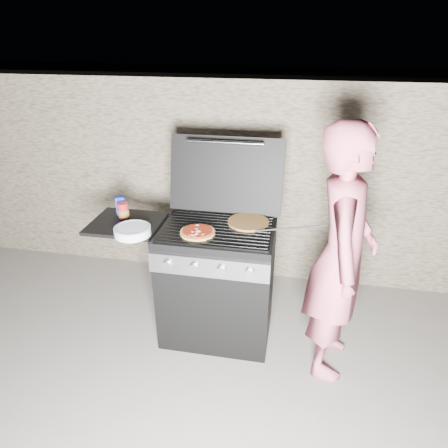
% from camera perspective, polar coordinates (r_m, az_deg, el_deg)
% --- Properties ---
extents(ground, '(50.00, 50.00, 0.00)m').
position_cam_1_polar(ground, '(3.28, -0.89, -14.99)').
color(ground, slate).
extents(stone_wall, '(8.00, 0.35, 1.80)m').
position_cam_1_polar(stone_wall, '(3.72, 2.25, 6.41)').
color(stone_wall, '#7B6E58').
rests_on(stone_wall, ground).
extents(gas_grill, '(1.34, 0.79, 0.91)m').
position_cam_1_polar(gas_grill, '(3.05, -5.60, -7.89)').
color(gas_grill, black).
rests_on(gas_grill, ground).
extents(pizza_topped, '(0.27, 0.27, 0.03)m').
position_cam_1_polar(pizza_topped, '(2.70, -3.80, -1.10)').
color(pizza_topped, tan).
rests_on(pizza_topped, gas_grill).
extents(pizza_plain, '(0.31, 0.31, 0.02)m').
position_cam_1_polar(pizza_plain, '(2.84, 3.48, 0.29)').
color(pizza_plain, '#BA8340').
rests_on(pizza_plain, gas_grill).
extents(sauce_jar, '(0.08, 0.08, 0.12)m').
position_cam_1_polar(sauce_jar, '(3.00, -14.18, 1.88)').
color(sauce_jar, maroon).
rests_on(sauce_jar, gas_grill).
extents(blue_carton, '(0.07, 0.06, 0.14)m').
position_cam_1_polar(blue_carton, '(3.07, -14.59, 2.57)').
color(blue_carton, '#0D1B90').
rests_on(blue_carton, gas_grill).
extents(plate_stack, '(0.30, 0.30, 0.06)m').
position_cam_1_polar(plate_stack, '(2.76, -12.94, -0.97)').
color(plate_stack, silver).
rests_on(plate_stack, gas_grill).
extents(person, '(0.48, 0.67, 1.72)m').
position_cam_1_polar(person, '(2.64, 16.39, -4.49)').
color(person, '#B14F63').
rests_on(person, ground).
extents(tongs, '(0.50, 0.02, 0.10)m').
position_cam_1_polar(tongs, '(2.70, 9.08, -0.54)').
color(tongs, black).
rests_on(tongs, gas_grill).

